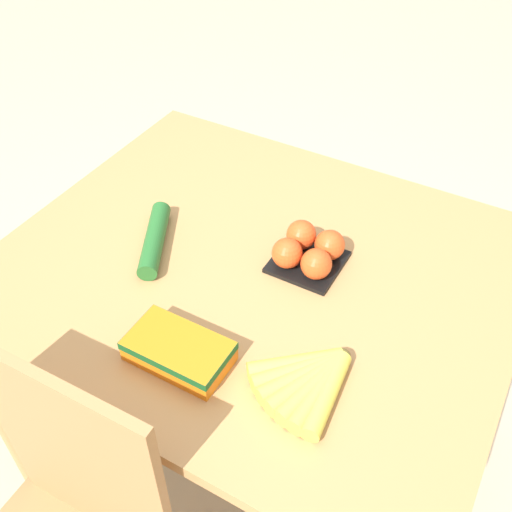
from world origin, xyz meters
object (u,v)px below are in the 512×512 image
tomato_pack (308,251)px  carrot_bag (181,351)px  cucumber_near (155,239)px  banana_bunch (309,380)px

tomato_pack → carrot_bag: bearing=75.6°
tomato_pack → cucumber_near: tomato_pack is taller
tomato_pack → cucumber_near: size_ratio=0.68×
banana_bunch → tomato_pack: 0.34m
carrot_bag → cucumber_near: (0.24, -0.24, -0.01)m
cucumber_near → tomato_pack: bearing=-159.9°
banana_bunch → cucumber_near: cucumber_near is taller
banana_bunch → carrot_bag: 0.25m
tomato_pack → carrot_bag: (0.09, 0.37, -0.01)m
carrot_bag → cucumber_near: 0.34m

